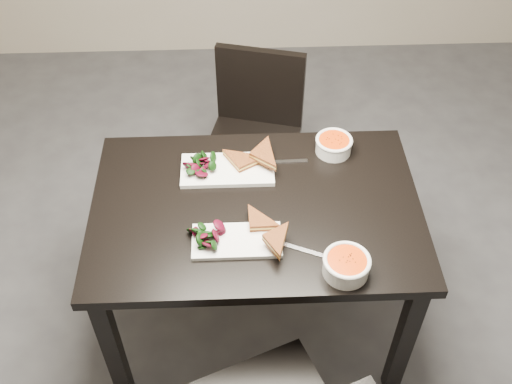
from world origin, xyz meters
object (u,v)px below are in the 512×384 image
Objects in this scene: plate_near at (237,241)px; soup_bowl_near at (346,265)px; chair_far at (255,128)px; plate_far at (227,170)px; soup_bowl_far at (334,144)px; table at (256,223)px.

plate_near is 1.95× the size of soup_bowl_near.
plate_near is at bearing -81.69° from chair_far.
plate_far is 0.43m from soup_bowl_far.
soup_bowl_far is (0.29, -0.47, 0.30)m from chair_far.
chair_far is 0.63m from soup_bowl_far.
plate_near is 0.86× the size of plate_far.
table is 0.44m from soup_bowl_near.
chair_far is at bearing 103.42° from soup_bowl_near.
soup_bowl_near reaches higher than plate_far.
soup_bowl_near reaches higher than plate_near.
table is 3.39× the size of plate_far.
table is at bearing 132.15° from soup_bowl_near.
plate_near is (-0.07, -0.17, 0.11)m from table.
plate_far is (-0.38, 0.49, -0.03)m from soup_bowl_near.
table is 1.41× the size of chair_far.
soup_bowl_far is at bearing 49.19° from plate_near.
table is 7.63× the size of soup_bowl_near.
table is at bearing -60.77° from plate_far.
chair_far reaches higher than soup_bowl_near.
table is 0.24m from plate_far.
plate_far is at bearing 127.85° from soup_bowl_near.
soup_bowl_near is (0.28, -0.31, 0.14)m from table.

